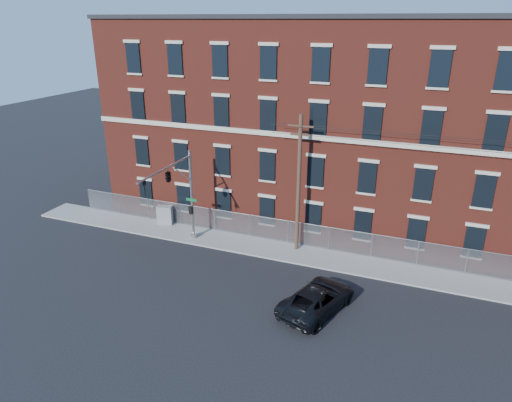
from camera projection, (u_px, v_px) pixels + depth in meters
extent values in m
plane|color=black|center=(242.00, 282.00, 29.91)|extent=(140.00, 140.00, 0.00)
cube|color=gray|center=(439.00, 279.00, 30.16)|extent=(65.00, 3.00, 0.12)
cube|color=maroon|center=(457.00, 131.00, 35.01)|extent=(55.00, 14.00, 16.00)
cube|color=black|center=(476.00, 16.00, 32.00)|extent=(55.30, 14.30, 0.30)
cube|color=#B4AA96|center=(459.00, 150.00, 28.78)|extent=(55.00, 0.18, 0.35)
cube|color=black|center=(146.00, 192.00, 39.11)|extent=(1.20, 0.10, 2.20)
cube|color=black|center=(142.00, 152.00, 37.77)|extent=(1.20, 0.10, 2.20)
cube|color=black|center=(138.00, 105.00, 36.37)|extent=(1.20, 0.10, 2.20)
cube|color=black|center=(133.00, 58.00, 35.03)|extent=(1.20, 0.10, 2.20)
cube|color=black|center=(184.00, 198.00, 37.87)|extent=(1.20, 0.10, 2.20)
cube|color=black|center=(181.00, 156.00, 36.53)|extent=(1.20, 0.10, 2.20)
cube|color=black|center=(178.00, 108.00, 35.13)|extent=(1.20, 0.10, 2.20)
cube|color=black|center=(175.00, 60.00, 33.80)|extent=(1.20, 0.10, 2.20)
cube|color=black|center=(224.00, 204.00, 36.63)|extent=(1.20, 0.10, 2.20)
cube|color=black|center=(223.00, 161.00, 35.29)|extent=(1.20, 0.10, 2.20)
cube|color=black|center=(221.00, 112.00, 33.89)|extent=(1.20, 0.10, 2.20)
cube|color=black|center=(220.00, 61.00, 32.56)|extent=(1.20, 0.10, 2.20)
cube|color=black|center=(267.00, 211.00, 35.39)|extent=(1.20, 0.10, 2.20)
cube|color=black|center=(267.00, 166.00, 34.06)|extent=(1.20, 0.10, 2.20)
cube|color=black|center=(268.00, 115.00, 32.65)|extent=(1.20, 0.10, 2.20)
cube|color=black|center=(268.00, 63.00, 31.32)|extent=(1.20, 0.10, 2.20)
cube|color=black|center=(313.00, 218.00, 34.15)|extent=(1.20, 0.10, 2.20)
cube|color=black|center=(315.00, 172.00, 32.82)|extent=(1.20, 0.10, 2.20)
cube|color=black|center=(318.00, 119.00, 31.41)|extent=(1.20, 0.10, 2.20)
cube|color=black|center=(321.00, 65.00, 30.08)|extent=(1.20, 0.10, 2.20)
cube|color=black|center=(363.00, 225.00, 32.91)|extent=(1.20, 0.10, 2.20)
cube|color=black|center=(367.00, 178.00, 31.58)|extent=(1.20, 0.10, 2.20)
cube|color=black|center=(372.00, 123.00, 30.17)|extent=(1.20, 0.10, 2.20)
cube|color=black|center=(378.00, 67.00, 28.84)|extent=(1.20, 0.10, 2.20)
cube|color=black|center=(416.00, 233.00, 31.67)|extent=(1.20, 0.10, 2.20)
cube|color=black|center=(423.00, 184.00, 30.34)|extent=(1.20, 0.10, 2.20)
cube|color=black|center=(431.00, 128.00, 28.93)|extent=(1.20, 0.10, 2.20)
cube|color=black|center=(440.00, 69.00, 27.60)|extent=(1.20, 0.10, 2.20)
cube|color=black|center=(474.00, 242.00, 30.43)|extent=(1.20, 0.10, 2.20)
cube|color=black|center=(484.00, 191.00, 29.10)|extent=(1.20, 0.10, 2.20)
cube|color=black|center=(496.00, 132.00, 27.69)|extent=(1.20, 0.10, 2.20)
cube|color=black|center=(508.00, 71.00, 26.36)|extent=(1.20, 0.10, 2.20)
cube|color=#A5A8AD|center=(442.00, 257.00, 30.93)|extent=(59.00, 0.02, 1.80)
cylinder|color=#9EA0A5|center=(444.00, 245.00, 30.60)|extent=(59.00, 0.04, 0.04)
cylinder|color=#9EA0A5|center=(89.00, 199.00, 40.90)|extent=(0.06, 0.06, 1.85)
cylinder|color=#9EA0A5|center=(118.00, 204.00, 39.85)|extent=(0.06, 0.06, 1.85)
cylinder|color=#9EA0A5|center=(148.00, 209.00, 38.80)|extent=(0.06, 0.06, 1.85)
cylinder|color=#9EA0A5|center=(180.00, 214.00, 37.75)|extent=(0.06, 0.06, 1.85)
cylinder|color=#9EA0A5|center=(214.00, 220.00, 36.71)|extent=(0.06, 0.06, 1.85)
cylinder|color=#9EA0A5|center=(250.00, 226.00, 35.66)|extent=(0.06, 0.06, 1.85)
cylinder|color=#9EA0A5|center=(288.00, 232.00, 34.61)|extent=(0.06, 0.06, 1.85)
cylinder|color=#9EA0A5|center=(329.00, 239.00, 33.56)|extent=(0.06, 0.06, 1.85)
cylinder|color=#9EA0A5|center=(372.00, 246.00, 32.51)|extent=(0.06, 0.06, 1.85)
cylinder|color=#9EA0A5|center=(418.00, 253.00, 31.46)|extent=(0.06, 0.06, 1.85)
cylinder|color=#9EA0A5|center=(467.00, 261.00, 30.41)|extent=(0.06, 0.06, 1.85)
cylinder|color=#9EA0A5|center=(192.00, 195.00, 34.50)|extent=(0.22, 0.22, 7.00)
cylinder|color=#9EA0A5|center=(194.00, 235.00, 35.72)|extent=(0.50, 0.50, 0.40)
cylinder|color=#9EA0A5|center=(166.00, 168.00, 30.54)|extent=(0.14, 6.50, 0.14)
cylinder|color=#9EA0A5|center=(182.00, 174.00, 32.68)|extent=(0.08, 2.18, 1.56)
cube|color=#0C592D|center=(191.00, 200.00, 34.46)|extent=(0.90, 0.03, 0.22)
cube|color=black|center=(191.00, 210.00, 34.69)|extent=(0.25, 0.25, 0.60)
imported|color=black|center=(144.00, 188.00, 28.53)|extent=(0.16, 0.20, 1.00)
imported|color=black|center=(168.00, 175.00, 30.96)|extent=(0.53, 2.48, 1.00)
cylinder|color=#4B3325|center=(299.00, 185.00, 32.19)|extent=(0.28, 0.28, 10.00)
cube|color=#4B3325|center=(301.00, 126.00, 30.64)|extent=(1.80, 0.12, 0.12)
cube|color=#4B3325|center=(300.00, 135.00, 30.86)|extent=(1.40, 0.12, 0.12)
imported|color=black|center=(317.00, 298.00, 26.80)|extent=(4.21, 6.07, 1.54)
cube|color=slate|center=(165.00, 215.00, 37.89)|extent=(1.36, 0.90, 1.56)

